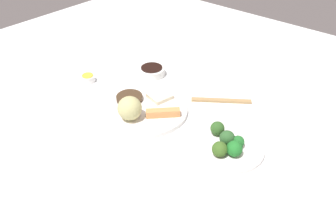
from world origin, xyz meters
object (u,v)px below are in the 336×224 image
object	(u,v)px
sauce_ramekin_hot_mustard	(88,79)
broccoli_plate	(226,146)
soy_sauce_bowl	(152,72)
chopsticks_pair	(221,101)
main_plate	(146,109)

from	to	relation	value
sauce_ramekin_hot_mustard	broccoli_plate	bearing A→B (deg)	2.23
soy_sauce_bowl	sauce_ramekin_hot_mustard	distance (m)	0.26
broccoli_plate	sauce_ramekin_hot_mustard	bearing A→B (deg)	-177.77
broccoli_plate	chopsticks_pair	world-z (taller)	broccoli_plate
main_plate	chopsticks_pair	distance (m)	0.28
main_plate	broccoli_plate	bearing A→B (deg)	3.82
main_plate	soy_sauce_bowl	size ratio (longest dim) A/B	2.80
broccoli_plate	chopsticks_pair	xyz separation A→B (m)	(-0.15, 0.20, -0.00)
sauce_ramekin_hot_mustard	main_plate	bearing A→B (deg)	0.61
soy_sauce_bowl	broccoli_plate	bearing A→B (deg)	-20.64
broccoli_plate	sauce_ramekin_hot_mustard	size ratio (longest dim) A/B	4.33
broccoli_plate	sauce_ramekin_hot_mustard	world-z (taller)	sauce_ramekin_hot_mustard
main_plate	soy_sauce_bowl	bearing A→B (deg)	127.79
sauce_ramekin_hot_mustard	chopsticks_pair	size ratio (longest dim) A/B	0.24
main_plate	chopsticks_pair	world-z (taller)	main_plate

